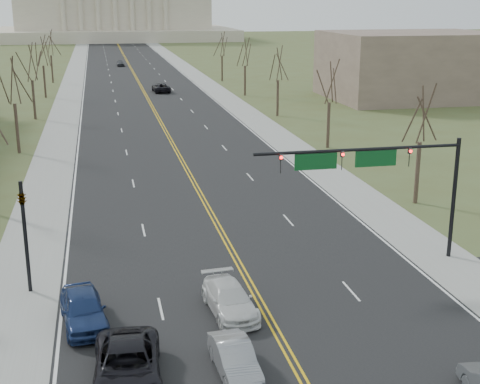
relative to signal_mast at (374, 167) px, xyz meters
name	(u,v)px	position (x,y,z in m)	size (l,w,h in m)	color
road	(137,79)	(-7.45, 96.50, -5.76)	(20.00, 380.00, 0.01)	black
cross_road	(279,337)	(-7.45, -7.50, -5.76)	(120.00, 14.00, 0.01)	black
sidewalk_left	(73,81)	(-19.45, 96.50, -5.75)	(4.00, 380.00, 0.03)	gray
sidewalk_right	(199,78)	(4.55, 96.50, -5.75)	(4.00, 380.00, 0.03)	gray
center_line	(137,79)	(-7.45, 96.50, -5.75)	(0.42, 380.00, 0.01)	gold
edge_line_left	(85,81)	(-17.25, 96.50, -5.75)	(0.15, 380.00, 0.01)	silver
edge_line_right	(188,78)	(2.35, 96.50, -5.75)	(0.15, 380.00, 0.01)	silver
capitol	(113,1)	(-7.45, 236.41, 8.44)	(90.00, 60.00, 50.00)	beige
signal_mast	(374,167)	(0.00, 0.00, 0.00)	(12.12, 0.44, 7.20)	black
signal_left	(24,224)	(-18.95, 0.00, -2.05)	(0.32, 0.36, 6.00)	black
tree_r_0	(422,117)	(8.05, 10.50, 0.79)	(3.74, 3.74, 8.50)	#31271D
tree_r_1	(330,84)	(8.05, 30.50, 0.79)	(3.74, 3.74, 8.50)	#31271D
tree_l_1	(13,83)	(-22.95, 34.50, 1.18)	(3.96, 3.96, 9.00)	#31271D
tree_r_2	(278,66)	(8.05, 50.50, 0.79)	(3.74, 3.74, 8.50)	#31271D
tree_l_2	(31,64)	(-22.95, 54.50, 1.18)	(3.96, 3.96, 9.00)	#31271D
tree_r_3	(245,54)	(8.05, 70.50, 0.79)	(3.74, 3.74, 8.50)	#31271D
tree_l_3	(42,52)	(-22.95, 74.50, 1.18)	(3.96, 3.96, 9.00)	#31271D
tree_r_4	(222,45)	(8.05, 90.50, 0.79)	(3.74, 3.74, 8.50)	#31271D
tree_l_4	(50,44)	(-22.95, 94.50, 1.18)	(3.96, 3.96, 9.00)	#31271D
bldg_right_mass	(411,65)	(32.55, 62.50, -0.76)	(25.00, 20.00, 10.00)	brown
car_sb_inner_lead	(235,359)	(-10.05, -10.12, -5.08)	(1.43, 4.09, 1.35)	gray
car_sb_outer_lead	(127,366)	(-14.36, -10.00, -4.95)	(2.66, 5.77, 1.60)	black
car_sb_inner_second	(230,299)	(-9.18, -4.62, -5.04)	(1.98, 4.88, 1.42)	silver
car_sb_outer_second	(83,309)	(-16.13, -4.46, -4.93)	(1.94, 4.82, 1.64)	navy
car_far_nb	(161,87)	(-4.69, 77.20, -5.00)	(2.50, 5.42, 1.51)	black
car_far_sb	(120,63)	(-9.52, 123.87, -5.06)	(1.63, 4.05, 1.38)	#434449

